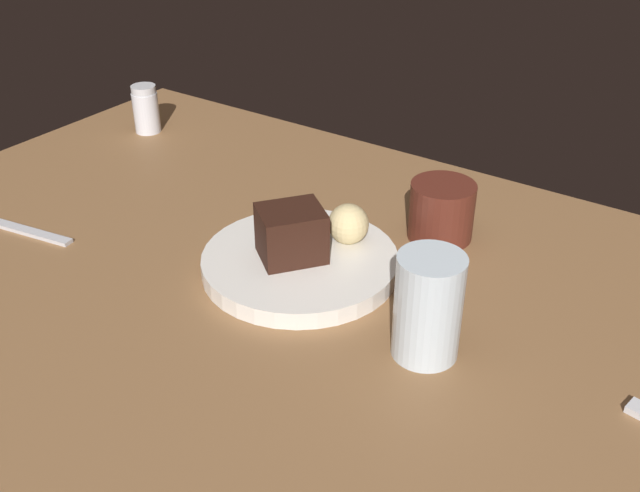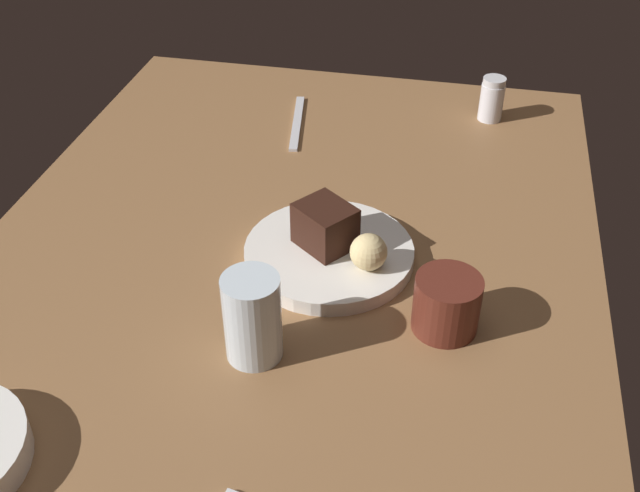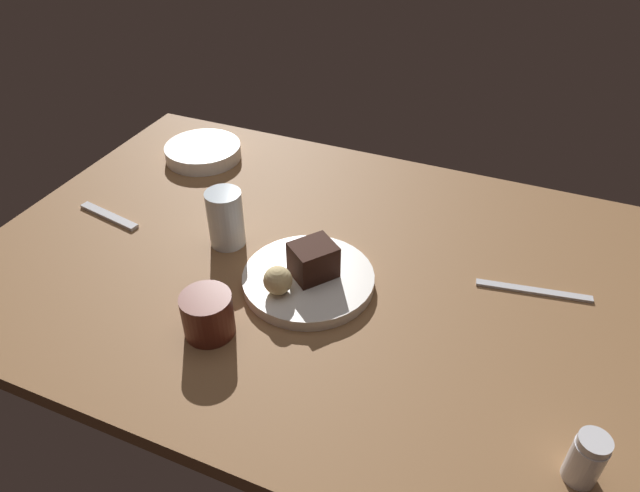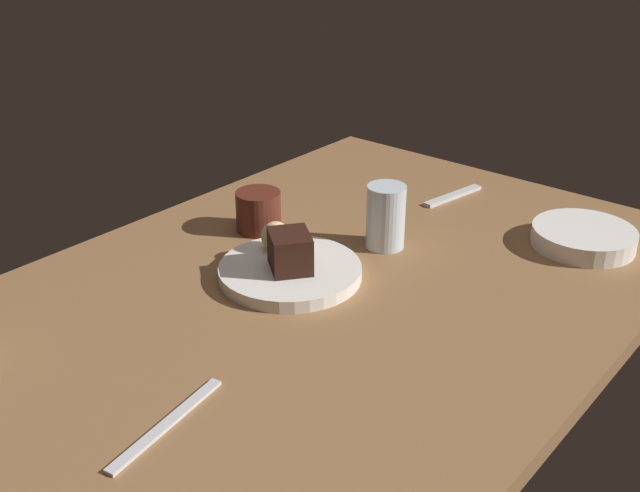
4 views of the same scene
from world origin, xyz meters
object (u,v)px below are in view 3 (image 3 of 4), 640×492
object	(u,v)px
chocolate_cake_slice	(313,260)
dessert_spoon	(109,216)
bread_roll	(278,280)
water_glass	(226,218)
side_bowl	(203,152)
coffee_cup	(208,315)
dessert_plate	(308,279)
butter_knife	(533,291)
salt_shaker	(586,459)

from	to	relation	value
chocolate_cake_slice	dessert_spoon	bearing A→B (deg)	-2.74
bread_roll	water_glass	bearing A→B (deg)	-33.98
chocolate_cake_slice	side_bowl	xyz separation A→B (cm)	(40.89, -30.29, -3.41)
bread_roll	dessert_spoon	bearing A→B (deg)	-11.48
chocolate_cake_slice	coffee_cup	world-z (taller)	chocolate_cake_slice
water_glass	coffee_cup	bearing A→B (deg)	112.97
water_glass	side_bowl	bearing A→B (deg)	-50.31
side_bowl	coffee_cup	bearing A→B (deg)	122.95
dessert_plate	side_bowl	bearing A→B (deg)	-37.59
side_bowl	butter_knife	bearing A→B (deg)	166.66
water_glass	side_bowl	distance (cm)	34.00
chocolate_cake_slice	dessert_spoon	distance (cm)	45.71
water_glass	dessert_spoon	distance (cm)	26.68
dessert_spoon	salt_shaker	bearing A→B (deg)	176.20
salt_shaker	water_glass	size ratio (longest dim) A/B	0.70
bread_roll	butter_knife	xyz separation A→B (cm)	(-38.83, -18.56, -4.19)
bread_roll	coffee_cup	world-z (taller)	coffee_cup
chocolate_cake_slice	dessert_spoon	world-z (taller)	chocolate_cake_slice
coffee_cup	dessert_spoon	bearing A→B (deg)	-28.39
salt_shaker	coffee_cup	distance (cm)	54.63
dessert_spoon	butter_knife	world-z (taller)	dessert_spoon
chocolate_cake_slice	coffee_cup	size ratio (longest dim) A/B	0.89
dessert_plate	side_bowl	distance (cm)	50.78
chocolate_cake_slice	bread_roll	xyz separation A→B (cm)	(3.54, 6.33, -0.60)
bread_roll	side_bowl	bearing A→B (deg)	-44.44
coffee_cup	dessert_spoon	xyz separation A→B (cm)	(35.02, -18.93, -3.25)
dessert_plate	side_bowl	world-z (taller)	side_bowl
salt_shaker	water_glass	distance (cm)	68.06
chocolate_cake_slice	salt_shaker	size ratio (longest dim) A/B	0.92
salt_shaker	side_bowl	world-z (taller)	salt_shaker
side_bowl	chocolate_cake_slice	bearing A→B (deg)	143.46
water_glass	dessert_spoon	size ratio (longest dim) A/B	0.73
side_bowl	butter_knife	size ratio (longest dim) A/B	0.91
dessert_plate	butter_knife	bearing A→B (deg)	-160.24
dessert_plate	salt_shaker	world-z (taller)	salt_shaker
bread_roll	butter_knife	size ratio (longest dim) A/B	0.25
butter_knife	dessert_spoon	bearing A→B (deg)	177.78
coffee_cup	butter_knife	world-z (taller)	coffee_cup
side_bowl	coffee_cup	distance (cm)	56.10
water_glass	coffee_cup	size ratio (longest dim) A/B	1.38
dessert_plate	chocolate_cake_slice	xyz separation A→B (cm)	(-0.65, -0.68, 4.02)
dessert_plate	chocolate_cake_slice	distance (cm)	4.12
bread_roll	salt_shaker	size ratio (longest dim) A/B	0.62
salt_shaker	butter_knife	bearing A→B (deg)	-74.82
chocolate_cake_slice	dessert_spoon	size ratio (longest dim) A/B	0.47
chocolate_cake_slice	coffee_cup	bearing A→B (deg)	58.19
dessert_plate	chocolate_cake_slice	world-z (taller)	chocolate_cake_slice
bread_roll	side_bowl	world-z (taller)	bread_roll
water_glass	dessert_spoon	world-z (taller)	water_glass
dessert_plate	dessert_spoon	size ratio (longest dim) A/B	1.50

